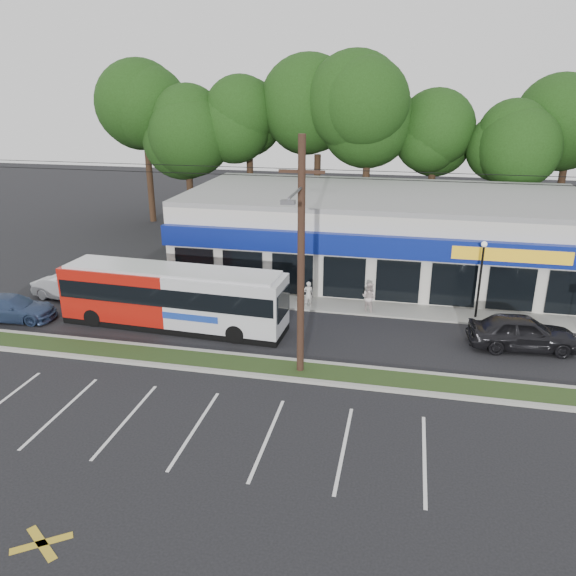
% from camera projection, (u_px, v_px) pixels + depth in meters
% --- Properties ---
extents(ground, '(120.00, 120.00, 0.00)m').
position_uv_depth(ground, '(227.00, 376.00, 23.99)').
color(ground, black).
rests_on(ground, ground).
extents(grass_strip, '(40.00, 1.60, 0.12)m').
position_uv_depth(grass_strip, '(234.00, 364.00, 24.89)').
color(grass_strip, '#263616').
rests_on(grass_strip, ground).
extents(curb_south, '(40.00, 0.25, 0.14)m').
position_uv_depth(curb_south, '(228.00, 373.00, 24.11)').
color(curb_south, '#9E9E93').
rests_on(curb_south, ground).
extents(curb_north, '(40.00, 0.25, 0.14)m').
position_uv_depth(curb_north, '(239.00, 355.00, 25.67)').
color(curb_north, '#9E9E93').
rests_on(curb_north, ground).
extents(sidewalk, '(32.00, 2.20, 0.10)m').
position_uv_depth(sidewalk, '(363.00, 307.00, 31.26)').
color(sidewalk, '#9E9E93').
rests_on(sidewalk, ground).
extents(strip_mall, '(25.00, 12.55, 5.30)m').
position_uv_depth(strip_mall, '(382.00, 233.00, 36.63)').
color(strip_mall, beige).
rests_on(strip_mall, ground).
extents(utility_pole, '(50.00, 2.77, 10.00)m').
position_uv_depth(utility_pole, '(297.00, 252.00, 22.45)').
color(utility_pole, black).
rests_on(utility_pole, ground).
extents(lamp_post, '(0.30, 0.30, 4.25)m').
position_uv_depth(lamp_post, '(481.00, 271.00, 28.99)').
color(lamp_post, black).
rests_on(lamp_post, ground).
extents(tree_line, '(46.76, 6.76, 11.83)m').
position_uv_depth(tree_line, '(374.00, 130.00, 44.25)').
color(tree_line, black).
rests_on(tree_line, ground).
extents(metrobus, '(11.74, 3.03, 3.13)m').
position_uv_depth(metrobus, '(173.00, 296.00, 28.42)').
color(metrobus, '#AB150D').
rests_on(metrobus, ground).
extents(car_dark, '(5.07, 2.43, 1.67)m').
position_uv_depth(car_dark, '(522.00, 332.00, 26.24)').
color(car_dark, black).
rests_on(car_dark, ground).
extents(car_silver, '(4.27, 2.09, 1.35)m').
position_uv_depth(car_silver, '(66.00, 288.00, 32.39)').
color(car_silver, '#B6BABF').
rests_on(car_silver, ground).
extents(car_blue, '(4.77, 2.37, 1.33)m').
position_uv_depth(car_blue, '(12.00, 308.00, 29.57)').
color(car_blue, navy).
rests_on(car_blue, ground).
extents(pedestrian_a, '(0.63, 0.49, 1.53)m').
position_uv_depth(pedestrian_a, '(308.00, 295.00, 31.15)').
color(pedestrian_a, beige).
rests_on(pedestrian_a, ground).
extents(pedestrian_b, '(1.03, 0.95, 1.71)m').
position_uv_depth(pedestrian_b, '(369.00, 298.00, 30.46)').
color(pedestrian_b, beige).
rests_on(pedestrian_b, ground).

